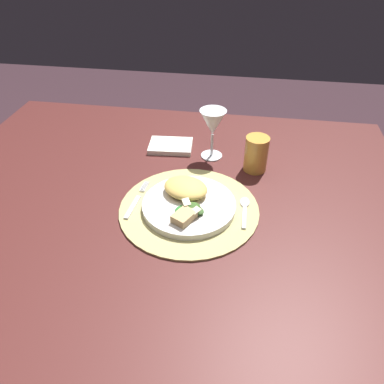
{
  "coord_description": "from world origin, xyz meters",
  "views": [
    {
      "loc": [
        0.2,
        -0.76,
        1.38
      ],
      "look_at": [
        0.08,
        0.02,
        0.77
      ],
      "focal_mm": 34.69,
      "sensor_mm": 36.0,
      "label": 1
    }
  ],
  "objects_px": {
    "spoon": "(245,207)",
    "dinner_plate": "(189,205)",
    "amber_tumbler": "(256,154)",
    "fork": "(136,201)",
    "napkin": "(171,146)",
    "wine_glass": "(213,124)",
    "dining_table": "(165,238)"
  },
  "relations": [
    {
      "from": "wine_glass",
      "to": "amber_tumbler",
      "type": "height_order",
      "value": "wine_glass"
    },
    {
      "from": "spoon",
      "to": "dinner_plate",
      "type": "bearing_deg",
      "value": -170.7
    },
    {
      "from": "dining_table",
      "to": "fork",
      "type": "relative_size",
      "value": 8.42
    },
    {
      "from": "dining_table",
      "to": "wine_glass",
      "type": "distance_m",
      "value": 0.37
    },
    {
      "from": "amber_tumbler",
      "to": "dinner_plate",
      "type": "bearing_deg",
      "value": -127.09
    },
    {
      "from": "dinner_plate",
      "to": "amber_tumbler",
      "type": "xyz_separation_m",
      "value": [
        0.16,
        0.22,
        0.04
      ]
    },
    {
      "from": "fork",
      "to": "napkin",
      "type": "bearing_deg",
      "value": 83.58
    },
    {
      "from": "wine_glass",
      "to": "amber_tumbler",
      "type": "bearing_deg",
      "value": -21.44
    },
    {
      "from": "dining_table",
      "to": "napkin",
      "type": "xyz_separation_m",
      "value": [
        -0.03,
        0.26,
        0.16
      ]
    },
    {
      "from": "napkin",
      "to": "amber_tumbler",
      "type": "distance_m",
      "value": 0.29
    },
    {
      "from": "dinner_plate",
      "to": "amber_tumbler",
      "type": "distance_m",
      "value": 0.27
    },
    {
      "from": "spoon",
      "to": "wine_glass",
      "type": "relative_size",
      "value": 0.8
    },
    {
      "from": "dining_table",
      "to": "amber_tumbler",
      "type": "distance_m",
      "value": 0.36
    },
    {
      "from": "dinner_plate",
      "to": "spoon",
      "type": "relative_size",
      "value": 1.95
    },
    {
      "from": "dining_table",
      "to": "amber_tumbler",
      "type": "relative_size",
      "value": 12.68
    },
    {
      "from": "fork",
      "to": "dinner_plate",
      "type": "bearing_deg",
      "value": -1.23
    },
    {
      "from": "napkin",
      "to": "wine_glass",
      "type": "bearing_deg",
      "value": -11.82
    },
    {
      "from": "dining_table",
      "to": "dinner_plate",
      "type": "distance_m",
      "value": 0.18
    },
    {
      "from": "wine_glass",
      "to": "amber_tumbler",
      "type": "relative_size",
      "value": 1.46
    },
    {
      "from": "wine_glass",
      "to": "napkin",
      "type": "bearing_deg",
      "value": 168.18
    },
    {
      "from": "dinner_plate",
      "to": "wine_glass",
      "type": "bearing_deg",
      "value": 84.02
    },
    {
      "from": "fork",
      "to": "wine_glass",
      "type": "height_order",
      "value": "wine_glass"
    },
    {
      "from": "napkin",
      "to": "amber_tumbler",
      "type": "xyz_separation_m",
      "value": [
        0.27,
        -0.08,
        0.05
      ]
    },
    {
      "from": "spoon",
      "to": "napkin",
      "type": "distance_m",
      "value": 0.37
    },
    {
      "from": "dinner_plate",
      "to": "amber_tumbler",
      "type": "bearing_deg",
      "value": 52.91
    },
    {
      "from": "dinner_plate",
      "to": "fork",
      "type": "distance_m",
      "value": 0.14
    },
    {
      "from": "dining_table",
      "to": "spoon",
      "type": "xyz_separation_m",
      "value": [
        0.22,
        -0.01,
        0.16
      ]
    },
    {
      "from": "fork",
      "to": "amber_tumbler",
      "type": "relative_size",
      "value": 1.51
    },
    {
      "from": "napkin",
      "to": "wine_glass",
      "type": "distance_m",
      "value": 0.17
    },
    {
      "from": "fork",
      "to": "spoon",
      "type": "relative_size",
      "value": 1.3
    },
    {
      "from": "dinner_plate",
      "to": "spoon",
      "type": "distance_m",
      "value": 0.14
    },
    {
      "from": "fork",
      "to": "napkin",
      "type": "distance_m",
      "value": 0.3
    }
  ]
}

